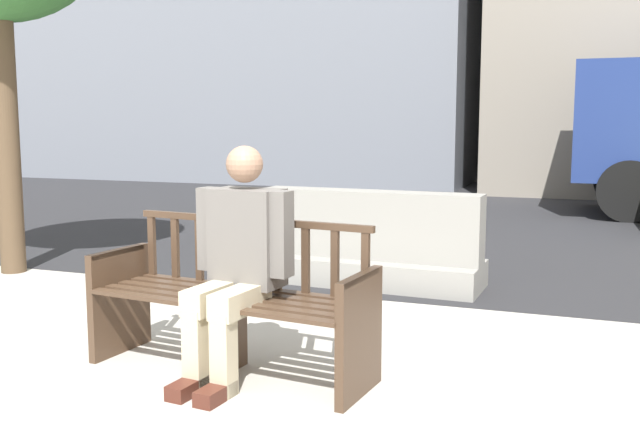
# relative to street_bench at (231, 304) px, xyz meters

# --- Properties ---
(ground_plane) EXTENTS (200.00, 200.00, 0.00)m
(ground_plane) POSITION_rel_street_bench_xyz_m (-0.20, -0.80, -0.40)
(ground_plane) COLOR #ADA89E
(street_asphalt) EXTENTS (120.00, 12.00, 0.01)m
(street_asphalt) POSITION_rel_street_bench_xyz_m (-0.20, 7.90, -0.39)
(street_asphalt) COLOR #28282B
(street_asphalt) RESTS_ON ground
(street_bench) EXTENTS (1.73, 0.69, 0.88)m
(street_bench) POSITION_rel_street_bench_xyz_m (0.00, 0.00, 0.00)
(street_bench) COLOR #473323
(street_bench) RESTS_ON ground
(seated_person) EXTENTS (0.59, 0.75, 1.31)m
(seated_person) POSITION_rel_street_bench_xyz_m (0.08, -0.07, 0.29)
(seated_person) COLOR #66605B
(seated_person) RESTS_ON ground
(jersey_barrier_centre) EXTENTS (2.03, 0.76, 0.84)m
(jersey_barrier_centre) POSITION_rel_street_bench_xyz_m (0.11, 2.45, -0.06)
(jersey_barrier_centre) COLOR gray
(jersey_barrier_centre) RESTS_ON ground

